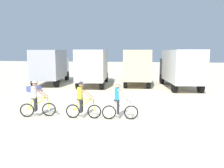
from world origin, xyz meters
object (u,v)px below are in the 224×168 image
Objects in this scene: cyclist_near_camera at (119,102)px; supply_crate at (34,89)px; box_truck_white_box at (93,66)px; cyclist_cowboy_hat at (82,101)px; box_truck_grey_hauler at (51,65)px; box_truck_avon_van at (180,67)px; cyclist_orange_shirt at (36,100)px; box_truck_tan_camper at (137,65)px.

cyclist_near_camera is 10.17m from supply_crate.
cyclist_cowboy_hat is (2.17, -10.56, -1.03)m from box_truck_white_box.
box_truck_grey_hauler reaches higher than cyclist_near_camera.
box_truck_white_box and box_truck_avon_van have the same top height.
supply_crate is (-6.11, 6.52, -0.64)m from cyclist_cowboy_hat.
cyclist_near_camera is 1.92× the size of supply_crate.
cyclist_near_camera is at bearing -111.36° from box_truck_avon_van.
cyclist_orange_shirt is (4.31, -11.11, -1.03)m from box_truck_grey_hauler.
box_truck_tan_camper is at bearing 17.63° from box_truck_white_box.
cyclist_cowboy_hat is at bearing -176.18° from cyclist_near_camera.
supply_crate is at bearing -146.29° from box_truck_tan_camper.
cyclist_cowboy_hat is at bearing -78.41° from box_truck_white_box.
cyclist_orange_shirt is 1.92× the size of supply_crate.
supply_crate is at bearing 119.80° from cyclist_orange_shirt.
box_truck_white_box reaches higher than cyclist_cowboy_hat.
box_truck_grey_hauler is 3.88× the size of cyclist_cowboy_hat.
box_truck_tan_camper is 3.79× the size of cyclist_orange_shirt.
box_truck_avon_van is 7.40× the size of supply_crate.
box_truck_white_box is at bearing -5.65° from box_truck_grey_hauler.
box_truck_avon_van is at bearing -1.76° from box_truck_white_box.
cyclist_orange_shirt is at bearing -68.79° from box_truck_grey_hauler.
cyclist_near_camera is at bearing -69.36° from box_truck_white_box.
cyclist_cowboy_hat is at bearing -98.94° from box_truck_tan_camper.
supply_crate is at bearing -162.26° from box_truck_avon_van.
cyclist_near_camera is at bearing -90.47° from box_truck_tan_camper.
box_truck_avon_van is at bearing 68.64° from cyclist_near_camera.
box_truck_tan_camper is at bearing 5.65° from box_truck_grey_hauler.
cyclist_cowboy_hat is 1.77m from cyclist_near_camera.
box_truck_white_box is (4.45, -0.44, 0.00)m from box_truck_grey_hauler.
box_truck_grey_hauler is 1.02× the size of box_truck_tan_camper.
box_truck_white_box is at bearing -162.37° from box_truck_tan_camper.
cyclist_near_camera is at bearing 3.82° from cyclist_cowboy_hat.
box_truck_white_box is at bearing 45.70° from supply_crate.
box_truck_avon_van is (7.92, -0.24, 0.00)m from box_truck_white_box.
box_truck_grey_hauler is 4.80m from supply_crate.
cyclist_orange_shirt and cyclist_cowboy_hat have the same top height.
box_truck_grey_hauler is 12.39m from box_truck_avon_van.
cyclist_cowboy_hat is (-5.75, -10.31, -1.03)m from box_truck_avon_van.
box_truck_grey_hauler is 1.00× the size of box_truck_avon_van.
box_truck_tan_camper is 11.77m from cyclist_near_camera.
box_truck_avon_van is (3.89, -1.52, 0.00)m from box_truck_tan_camper.
box_truck_avon_van reaches higher than cyclist_near_camera.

